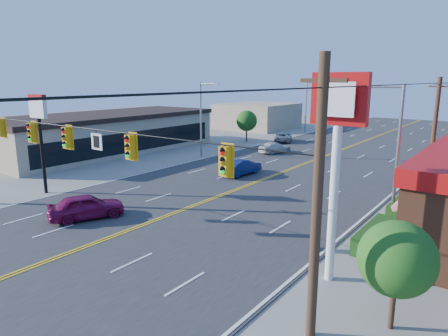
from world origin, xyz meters
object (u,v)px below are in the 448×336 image
Objects in this scene: car_blue at (241,167)px; signal_span at (81,151)px; car_silver at (283,137)px; car_magenta at (86,207)px; pizza_hut_sign at (39,123)px; car_white at (275,148)px; kfc_pylon at (337,137)px.

signal_span is at bearing 101.34° from car_blue.
car_blue is at bearing 83.72° from car_silver.
signal_span is 5.89m from car_magenta.
car_blue is 20.31m from car_silver.
car_magenta is at bearing 74.40° from car_silver.
car_silver is at bearing 103.28° from signal_span.
pizza_hut_sign reaches higher than car_white.
kfc_pylon reaches higher than car_magenta.
kfc_pylon is 19.61m from car_blue.
car_blue is at bearing 135.64° from kfc_pylon.
kfc_pylon is at bearing 97.07° from car_silver.
car_magenta is (-14.58, -1.64, -5.30)m from kfc_pylon.
car_silver is at bearing 86.02° from pizza_hut_sign.
car_white is at bearing 100.56° from signal_span.
car_white is 0.91× the size of car_silver.
car_white is at bearing 123.96° from kfc_pylon.
pizza_hut_sign is 25.42m from car_white.
pizza_hut_sign is 1.50× the size of car_silver.
car_blue is (8.51, 13.19, -4.47)m from pizza_hut_sign.
pizza_hut_sign is 8.80m from car_magenta.
signal_span is at bearing -160.22° from kfc_pylon.
kfc_pylon is at bearing 0.00° from pizza_hut_sign.
kfc_pylon reaches higher than car_blue.
car_silver is at bearing 121.26° from kfc_pylon.
signal_span reaches higher than car_blue.
signal_span reaches higher than car_magenta.
pizza_hut_sign is 1.57× the size of car_magenta.
kfc_pylon is at bearing 141.70° from car_white.
car_blue is at bearing 97.85° from signal_span.
car_blue is 0.94× the size of car_silver.
car_magenta is at bearing -12.45° from pizza_hut_sign.
car_magenta is 26.07m from car_white.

